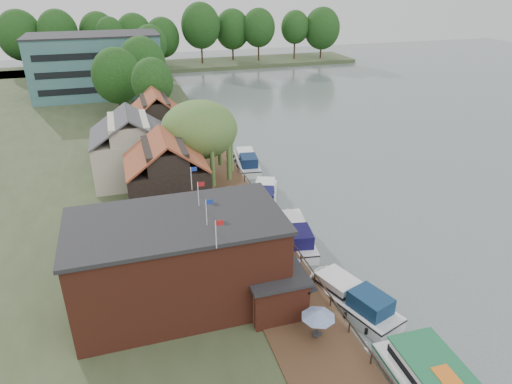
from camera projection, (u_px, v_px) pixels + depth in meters
ground at (359, 269)px, 40.90m from camera, size 260.00×260.00×0.00m
land_bank at (41, 162)px, 62.89m from camera, size 50.00×140.00×1.00m
quay_deck at (243, 220)px, 46.94m from camera, size 6.00×50.00×0.10m
quay_rail at (267, 210)px, 47.89m from camera, size 0.20×49.00×1.00m
pub at (205, 257)px, 34.31m from camera, size 20.00×11.00×7.30m
hotel_block at (97, 65)px, 92.29m from camera, size 25.40×12.40×12.30m
cottage_a at (166, 175)px, 46.71m from camera, size 8.60×7.60×8.50m
cottage_b at (131, 146)px, 54.53m from camera, size 9.60×8.60×8.50m
cottage_c at (157, 122)px, 63.35m from camera, size 7.60×7.60×8.50m
willow at (200, 146)px, 51.80m from camera, size 8.60×8.60×10.43m
umbrella_0 at (318, 324)px, 31.13m from camera, size 2.39×2.39×2.38m
umbrella_1 at (295, 287)px, 34.87m from camera, size 2.19×2.19×2.38m
umbrella_2 at (288, 269)px, 36.98m from camera, size 2.07×2.07×2.38m
umbrella_3 at (275, 253)px, 39.13m from camera, size 2.21×2.21×2.38m
umbrella_4 at (264, 236)px, 41.55m from camera, size 2.26×2.26×2.38m
umbrella_5 at (253, 213)px, 45.69m from camera, size 2.28×2.28×2.38m
cruiser_0 at (352, 295)px, 35.67m from camera, size 6.16×10.33×2.38m
cruiser_1 at (295, 231)px, 44.50m from camera, size 4.68×10.20×2.38m
cruiser_2 at (265, 193)px, 52.54m from camera, size 5.96×9.73×2.22m
cruiser_3 at (247, 159)px, 61.85m from camera, size 4.33×9.88×2.30m
swan at (365, 350)px, 31.77m from camera, size 0.44×0.44×0.44m
bank_tree_0 at (154, 98)px, 69.01m from camera, size 6.16×6.16×11.92m
bank_tree_1 at (118, 85)px, 75.90m from camera, size 8.00×8.00×12.30m
bank_tree_2 at (143, 71)px, 85.57m from camera, size 8.87×8.87×12.74m
bank_tree_3 at (151, 55)px, 102.02m from camera, size 7.25×7.25×13.02m
bank_tree_4 at (138, 54)px, 107.90m from camera, size 8.11×8.11×11.33m
bank_tree_5 at (111, 45)px, 114.86m from camera, size 6.76×6.76×13.46m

